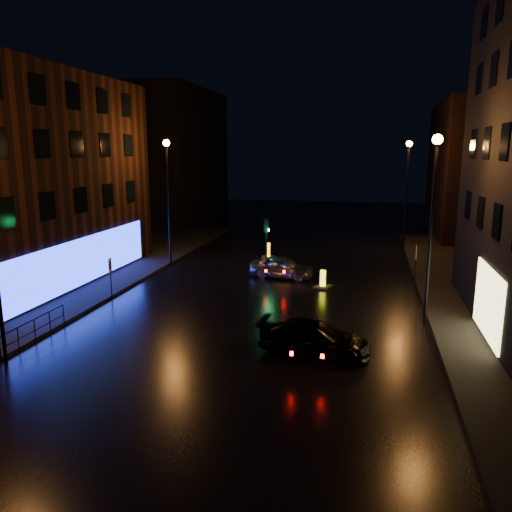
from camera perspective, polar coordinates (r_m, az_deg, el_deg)
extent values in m
plane|color=black|center=(19.17, -3.77, -11.73)|extent=(120.00, 120.00, 0.00)
cube|color=black|center=(32.20, -24.11, -2.77)|extent=(12.00, 44.00, 0.15)
cube|color=black|center=(32.26, -27.18, 7.68)|extent=(10.00, 18.00, 12.00)
cube|color=black|center=(55.93, -9.62, 11.14)|extent=(8.00, 16.00, 14.00)
cube|color=black|center=(49.85, 24.50, 9.00)|extent=(8.00, 14.00, 12.00)
cylinder|color=black|center=(33.59, -9.95, 5.51)|extent=(0.14, 0.14, 8.00)
cylinder|color=black|center=(33.38, -10.20, 12.34)|extent=(0.20, 0.20, 0.25)
sphere|color=orange|center=(33.38, -10.21, 12.60)|extent=(0.44, 0.44, 0.44)
cylinder|color=black|center=(23.28, 19.31, 2.17)|extent=(0.14, 0.14, 8.00)
cylinder|color=black|center=(22.98, 20.02, 12.04)|extent=(0.20, 0.20, 0.25)
sphere|color=orange|center=(22.98, 20.04, 12.41)|extent=(0.44, 0.44, 0.44)
cylinder|color=black|center=(39.09, 16.75, 6.08)|extent=(0.14, 0.14, 8.00)
cylinder|color=black|center=(38.91, 17.11, 11.94)|extent=(0.20, 0.20, 0.25)
sphere|color=orange|center=(38.91, 17.12, 12.16)|extent=(0.44, 0.44, 0.44)
cube|color=black|center=(32.36, 1.18, -1.65)|extent=(1.40, 2.40, 0.12)
cylinder|color=black|center=(32.07, 1.19, 0.68)|extent=(0.12, 0.12, 2.80)
cube|color=black|center=(31.79, 1.20, 3.50)|extent=(0.28, 0.22, 0.90)
cylinder|color=#0CFF59|center=(31.80, 1.45, 3.00)|extent=(0.05, 0.18, 0.18)
cylinder|color=black|center=(21.58, -25.64, -7.42)|extent=(0.05, 6.00, 0.05)
cylinder|color=black|center=(21.73, -25.52, -8.59)|extent=(0.04, 6.00, 0.04)
cylinder|color=black|center=(21.73, -25.52, -8.59)|extent=(0.04, 0.04, 1.00)
cylinder|color=black|center=(24.00, -21.13, -6.30)|extent=(0.04, 0.04, 1.00)
imported|color=#979A9E|center=(30.69, 2.97, -1.26)|extent=(4.07, 2.04, 1.33)
imported|color=black|center=(19.58, 6.64, -9.28)|extent=(4.45, 2.12, 1.25)
cube|color=black|center=(28.79, 7.62, -3.52)|extent=(1.13, 1.37, 0.10)
cube|color=#FFF719|center=(28.66, 7.65, -2.57)|extent=(0.32, 0.26, 0.98)
cube|color=black|center=(28.66, 7.65, -2.57)|extent=(0.28, 0.12, 0.59)
cube|color=black|center=(36.20, 1.37, -0.18)|extent=(0.96, 1.36, 0.11)
cube|color=yellow|center=(36.09, 1.37, 0.66)|extent=(0.32, 0.22, 1.08)
cube|color=black|center=(36.09, 1.37, 0.66)|extent=(0.33, 0.05, 0.65)
cylinder|color=black|center=(27.17, -16.25, -2.64)|extent=(0.06, 0.06, 2.12)
cube|color=silver|center=(26.99, -16.35, -1.05)|extent=(0.19, 0.52, 0.72)
cylinder|color=#B20C0C|center=(26.99, -16.29, -1.05)|extent=(0.14, 0.41, 0.42)
cylinder|color=black|center=(30.38, 17.75, -1.10)|extent=(0.06, 0.06, 2.22)
cube|color=silver|center=(30.21, 17.85, 0.39)|extent=(0.09, 0.56, 0.76)
cylinder|color=#B20C0C|center=(30.21, 17.79, 0.40)|extent=(0.05, 0.45, 0.44)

